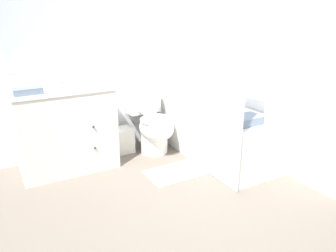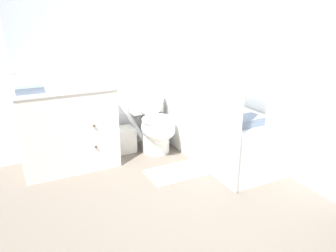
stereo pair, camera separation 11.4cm
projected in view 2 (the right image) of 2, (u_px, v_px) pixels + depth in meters
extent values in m
plane|color=#6B6056|center=(198.00, 218.00, 2.67)|extent=(14.00, 14.00, 0.00)
cube|color=silver|center=(118.00, 43.00, 3.75)|extent=(8.00, 0.05, 2.50)
cube|color=#B2BCC6|center=(51.00, 24.00, 3.35)|extent=(0.91, 0.01, 0.93)
cube|color=silver|center=(255.00, 45.00, 3.52)|extent=(0.05, 2.76, 2.50)
cube|color=silver|center=(67.00, 128.00, 3.46)|extent=(0.96, 0.57, 0.85)
cube|color=white|center=(63.00, 87.00, 3.31)|extent=(0.98, 0.59, 0.03)
cylinder|color=white|center=(63.00, 91.00, 3.32)|extent=(0.31, 0.31, 0.10)
sphere|color=#382D23|center=(94.00, 126.00, 3.27)|extent=(0.02, 0.02, 0.02)
sphere|color=#382D23|center=(96.00, 147.00, 3.35)|extent=(0.02, 0.02, 0.02)
cylinder|color=silver|center=(59.00, 80.00, 3.46)|extent=(0.04, 0.04, 0.04)
cylinder|color=silver|center=(59.00, 75.00, 3.41)|extent=(0.02, 0.11, 0.09)
cylinder|color=silver|center=(54.00, 81.00, 3.44)|extent=(0.03, 0.03, 0.04)
cylinder|color=silver|center=(64.00, 80.00, 3.49)|extent=(0.03, 0.03, 0.04)
cylinder|color=white|center=(156.00, 142.00, 3.91)|extent=(0.32, 0.32, 0.23)
ellipsoid|color=white|center=(158.00, 128.00, 3.79)|extent=(0.38, 0.48, 0.28)
torus|color=white|center=(158.00, 119.00, 3.75)|extent=(0.38, 0.38, 0.04)
cube|color=white|center=(146.00, 97.00, 3.97)|extent=(0.38, 0.18, 0.38)
ellipsoid|color=white|center=(150.00, 96.00, 3.86)|extent=(0.36, 0.14, 0.45)
cube|color=white|center=(217.00, 132.00, 3.76)|extent=(0.67, 1.58, 0.56)
cube|color=#ACB1B2|center=(219.00, 110.00, 3.67)|extent=(0.55, 1.46, 0.01)
cube|color=white|center=(225.00, 85.00, 2.92)|extent=(0.01, 0.53, 1.93)
cube|color=silver|center=(123.00, 140.00, 3.90)|extent=(0.27, 0.23, 0.29)
cube|color=white|center=(82.00, 79.00, 3.40)|extent=(0.13, 0.12, 0.09)
ellipsoid|color=white|center=(82.00, 74.00, 3.39)|extent=(0.06, 0.04, 0.03)
cube|color=slate|center=(30.00, 90.00, 3.00)|extent=(0.25, 0.13, 0.06)
cube|color=slate|center=(245.00, 121.00, 3.14)|extent=(0.32, 0.20, 0.08)
cube|color=silver|center=(176.00, 172.00, 3.41)|extent=(0.59, 0.37, 0.02)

